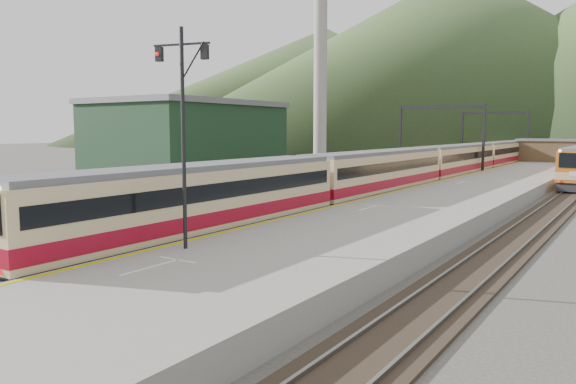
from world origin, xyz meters
The scene contains 17 objects.
track_main centered at (0.00, 40.00, 0.07)m, with size 2.60×200.00×0.23m.
track_far centered at (-5.00, 40.00, 0.07)m, with size 2.60×200.00×0.23m.
track_second centered at (11.50, 40.00, 0.07)m, with size 2.60×200.00×0.23m.
platform centered at (5.60, 38.00, 0.50)m, with size 8.00×100.00×1.00m, color gray.
gantry_near centered at (-2.85, 55.00, 5.59)m, with size 9.55×0.25×8.00m.
gantry_far centered at (-2.85, 80.00, 5.59)m, with size 9.55×0.25×8.00m.
warehouse centered at (-28.00, 42.00, 4.32)m, with size 14.50×20.50×8.60m.
smokestack centered at (-22.00, 62.00, 15.00)m, with size 1.80×1.80×30.00m, color #9E998E.
station_shed centered at (5.60, 78.00, 2.57)m, with size 9.40×4.40×3.10m.
hill_a centered at (-40.00, 190.00, 30.00)m, with size 180.00×180.00×60.00m, color #334D29.
hill_d centered at (-120.00, 240.00, 27.50)m, with size 200.00×200.00×55.00m, color #334D29.
main_train centered at (0.00, 51.63, 1.96)m, with size 2.84×97.52×3.47m.
signal_mast centered at (2.77, 8.68, 5.72)m, with size 2.16×0.64×7.80m.
short_signal_a centered at (-3.16, 6.03, 1.46)m, with size 0.26×0.23×2.27m.
short_signal_b centered at (-3.58, 34.13, 1.46)m, with size 0.26×0.22×2.27m.
short_signal_c centered at (-6.88, 16.59, 1.46)m, with size 0.23×0.18×2.27m.
worker centered at (-3.65, 6.55, 0.76)m, with size 0.55×0.36×1.52m, color #1E1D2F.
Camera 1 is at (16.64, -6.00, 5.23)m, focal length 35.00 mm.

